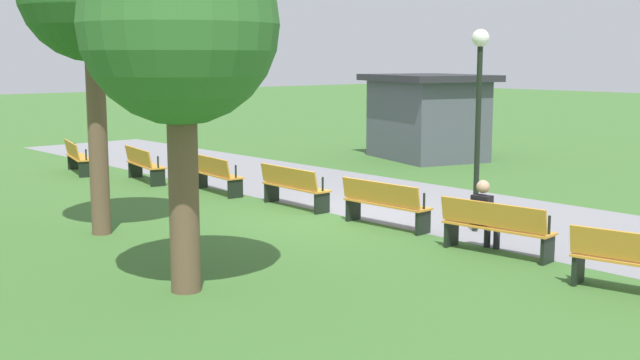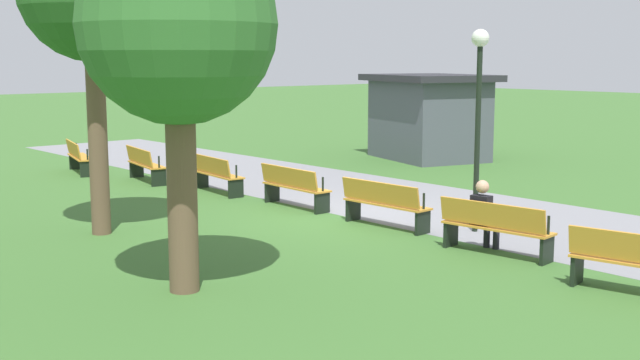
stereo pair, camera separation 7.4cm
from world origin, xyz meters
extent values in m
plane|color=#3D6B2D|center=(0.00, 0.00, 0.00)|extent=(120.00, 120.00, 0.00)
cube|color=gray|center=(0.00, 2.35, 0.00)|extent=(33.51, 4.54, 0.01)
cube|color=orange|center=(-9.30, -1.22, 0.45)|extent=(1.93, 0.91, 0.04)
cube|color=orange|center=(-9.36, -1.41, 0.69)|extent=(1.84, 0.59, 0.40)
cube|color=black|center=(-10.16, -0.99, 0.21)|extent=(0.15, 0.38, 0.43)
cylinder|color=black|center=(-10.15, -0.97, 0.61)|extent=(0.05, 0.05, 0.30)
cube|color=black|center=(-8.45, -1.44, 0.21)|extent=(0.15, 0.38, 0.43)
cylinder|color=black|center=(-8.45, -1.42, 0.61)|extent=(0.05, 0.05, 0.30)
cube|color=orange|center=(-6.68, -0.62, 0.45)|extent=(1.93, 0.78, 0.04)
cube|color=orange|center=(-6.72, -0.82, 0.69)|extent=(1.87, 0.45, 0.40)
cube|color=black|center=(-7.55, -0.46, 0.21)|extent=(0.13, 0.38, 0.43)
cylinder|color=black|center=(-7.54, -0.44, 0.61)|extent=(0.05, 0.05, 0.30)
cube|color=black|center=(-5.82, -0.79, 0.21)|extent=(0.13, 0.38, 0.43)
cylinder|color=black|center=(-5.81, -0.77, 0.61)|extent=(0.05, 0.05, 0.30)
cube|color=orange|center=(-4.02, -0.22, 0.45)|extent=(1.92, 0.65, 0.04)
cube|color=orange|center=(-4.05, -0.42, 0.69)|extent=(1.88, 0.31, 0.40)
cube|color=black|center=(-4.90, -0.13, 0.21)|extent=(0.10, 0.38, 0.43)
cylinder|color=black|center=(-4.90, -0.11, 0.61)|extent=(0.05, 0.05, 0.30)
cube|color=black|center=(-3.15, -0.32, 0.21)|extent=(0.10, 0.38, 0.43)
cylinder|color=black|center=(-3.15, -0.30, 0.61)|extent=(0.05, 0.05, 0.30)
cube|color=orange|center=(-1.34, -0.02, 0.45)|extent=(1.90, 0.51, 0.04)
cube|color=orange|center=(-1.35, -0.22, 0.69)|extent=(1.88, 0.17, 0.40)
cube|color=black|center=(-2.22, 0.01, 0.21)|extent=(0.07, 0.38, 0.43)
cylinder|color=black|center=(-2.22, 0.03, 0.61)|extent=(0.05, 0.05, 0.30)
cube|color=black|center=(-0.46, -0.06, 0.21)|extent=(0.07, 0.38, 0.43)
cylinder|color=black|center=(-0.46, -0.04, 0.61)|extent=(0.05, 0.05, 0.30)
cube|color=orange|center=(1.34, -0.02, 0.45)|extent=(1.90, 0.51, 0.04)
cube|color=orange|center=(1.35, -0.22, 0.69)|extent=(1.88, 0.17, 0.40)
cube|color=black|center=(0.46, -0.06, 0.21)|extent=(0.07, 0.38, 0.43)
cylinder|color=black|center=(0.46, -0.04, 0.61)|extent=(0.05, 0.05, 0.30)
cube|color=black|center=(2.22, 0.01, 0.21)|extent=(0.07, 0.38, 0.43)
cylinder|color=black|center=(2.22, 0.03, 0.61)|extent=(0.05, 0.05, 0.30)
cube|color=orange|center=(4.02, -0.22, 0.45)|extent=(1.92, 0.65, 0.04)
cube|color=orange|center=(4.05, -0.42, 0.69)|extent=(1.88, 0.31, 0.40)
cube|color=black|center=(3.15, -0.32, 0.21)|extent=(0.10, 0.38, 0.43)
cylinder|color=black|center=(3.15, -0.30, 0.61)|extent=(0.05, 0.05, 0.30)
cube|color=black|center=(4.90, -0.13, 0.21)|extent=(0.10, 0.38, 0.43)
cylinder|color=black|center=(4.90, -0.11, 0.61)|extent=(0.05, 0.05, 0.30)
cube|color=orange|center=(6.72, -0.82, 0.69)|extent=(1.87, 0.45, 0.40)
cube|color=black|center=(5.82, -0.79, 0.21)|extent=(0.13, 0.38, 0.43)
cylinder|color=black|center=(5.81, -0.77, 0.61)|extent=(0.05, 0.05, 0.30)
cube|color=black|center=(3.73, -0.28, 0.70)|extent=(0.34, 0.23, 0.50)
sphere|color=tan|center=(3.73, -0.26, 1.09)|extent=(0.22, 0.22, 0.22)
cylinder|color=#23232D|center=(3.62, -0.11, 0.43)|extent=(0.17, 0.37, 0.13)
cylinder|color=#23232D|center=(3.60, 0.07, 0.21)|extent=(0.12, 0.12, 0.43)
cylinder|color=#23232D|center=(3.80, -0.09, 0.43)|extent=(0.17, 0.37, 0.13)
cylinder|color=#23232D|center=(3.78, 0.09, 0.21)|extent=(0.12, 0.12, 0.43)
cylinder|color=brown|center=(2.43, -5.14, 1.37)|extent=(0.41, 0.41, 2.75)
sphere|color=#336B2D|center=(2.43, -5.14, 3.61)|extent=(2.65, 2.65, 2.65)
cylinder|color=brown|center=(-1.69, -4.35, 1.77)|extent=(0.34, 0.34, 3.55)
cylinder|color=black|center=(2.68, 0.93, 1.69)|extent=(0.10, 0.10, 3.39)
sphere|color=white|center=(2.68, 0.93, 3.53)|extent=(0.32, 0.32, 0.32)
cube|color=#4C515B|center=(-5.04, 8.47, 1.23)|extent=(3.98, 3.40, 2.46)
cube|color=#28282D|center=(-5.04, 8.47, 2.56)|extent=(4.60, 4.03, 0.20)
camera|label=1|loc=(11.61, -10.81, 3.17)|focal=44.82mm
camera|label=2|loc=(11.66, -10.75, 3.17)|focal=44.82mm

